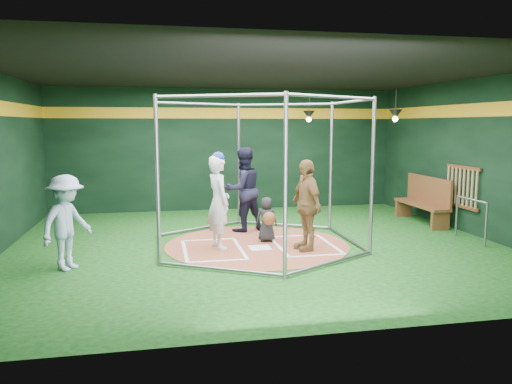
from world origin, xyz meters
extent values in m
cube|color=#0D3C0E|center=(0.00, 0.00, -0.01)|extent=(10.00, 9.00, 0.02)
cube|color=black|center=(0.00, 0.00, 3.50)|extent=(10.00, 9.00, 0.02)
cube|color=black|center=(0.00, 4.50, 1.75)|extent=(10.00, 0.10, 3.50)
cube|color=black|center=(0.00, -4.50, 1.75)|extent=(10.00, 0.10, 3.50)
cube|color=black|center=(5.00, 0.00, 1.75)|extent=(0.10, 9.00, 3.50)
cube|color=gold|center=(0.00, 4.47, 2.80)|extent=(10.00, 0.01, 0.30)
cube|color=gold|center=(4.97, 0.00, 2.80)|extent=(0.01, 9.00, 0.30)
cylinder|color=#995137|center=(0.00, 0.00, 0.01)|extent=(3.80, 3.80, 0.01)
cube|color=white|center=(0.00, -0.30, 0.02)|extent=(0.43, 0.43, 0.01)
cube|color=white|center=(-0.95, 0.60, 0.02)|extent=(1.10, 0.07, 0.01)
cube|color=white|center=(-0.95, -1.10, 0.02)|extent=(1.10, 0.07, 0.01)
cube|color=white|center=(-1.50, -0.25, 0.02)|extent=(0.07, 1.70, 0.01)
cube|color=white|center=(-0.40, -0.25, 0.02)|extent=(0.07, 1.70, 0.01)
cube|color=white|center=(0.95, 0.60, 0.02)|extent=(1.10, 0.07, 0.01)
cube|color=white|center=(0.95, -1.10, 0.02)|extent=(1.10, 0.07, 0.01)
cube|color=white|center=(0.40, -0.25, 0.02)|extent=(0.07, 1.70, 0.01)
cube|color=white|center=(1.50, -0.25, 0.02)|extent=(0.07, 1.70, 0.01)
cylinder|color=gray|center=(1.99, 1.15, 1.50)|extent=(0.07, 0.07, 3.00)
cylinder|color=gray|center=(0.00, 2.30, 1.50)|extent=(0.07, 0.07, 3.00)
cylinder|color=gray|center=(-1.99, 1.15, 1.50)|extent=(0.07, 0.07, 3.00)
cylinder|color=gray|center=(-1.99, -1.15, 1.50)|extent=(0.07, 0.07, 3.00)
cylinder|color=gray|center=(0.00, -2.30, 1.50)|extent=(0.07, 0.07, 3.00)
cylinder|color=gray|center=(1.99, -1.15, 1.50)|extent=(0.07, 0.07, 3.00)
cylinder|color=gray|center=(1.00, 1.72, 2.95)|extent=(2.02, 1.20, 0.06)
cylinder|color=gray|center=(1.00, 1.72, 0.05)|extent=(2.02, 1.20, 0.06)
cylinder|color=gray|center=(-1.00, 1.72, 2.95)|extent=(2.02, 1.20, 0.06)
cylinder|color=gray|center=(-1.00, 1.72, 0.05)|extent=(2.02, 1.20, 0.06)
cylinder|color=gray|center=(-1.99, 0.00, 2.95)|extent=(0.06, 2.30, 0.06)
cylinder|color=gray|center=(-1.99, 0.00, 0.05)|extent=(0.06, 2.30, 0.06)
cylinder|color=gray|center=(-1.00, -1.73, 2.95)|extent=(2.02, 1.20, 0.06)
cylinder|color=gray|center=(-1.00, -1.73, 0.05)|extent=(2.02, 1.20, 0.06)
cylinder|color=gray|center=(1.00, -1.73, 2.95)|extent=(2.02, 1.20, 0.06)
cylinder|color=gray|center=(1.00, -1.73, 0.05)|extent=(2.02, 1.20, 0.06)
cylinder|color=gray|center=(1.99, 0.00, 2.95)|extent=(0.06, 2.30, 0.06)
cylinder|color=gray|center=(1.99, 0.00, 0.05)|extent=(0.06, 2.30, 0.06)
cube|color=brown|center=(4.94, 0.40, 1.50)|extent=(0.05, 1.25, 0.08)
cube|color=brown|center=(4.94, 0.40, 0.60)|extent=(0.05, 1.25, 0.08)
cylinder|color=tan|center=(4.92, -0.15, 1.05)|extent=(0.06, 0.06, 0.85)
cylinder|color=tan|center=(4.92, 0.01, 1.05)|extent=(0.06, 0.06, 0.85)
cylinder|color=tan|center=(4.92, 0.16, 1.05)|extent=(0.06, 0.06, 0.85)
cylinder|color=tan|center=(4.92, 0.32, 1.05)|extent=(0.06, 0.06, 0.85)
cylinder|color=tan|center=(4.92, 0.48, 1.05)|extent=(0.06, 0.06, 0.85)
cylinder|color=tan|center=(4.92, 0.64, 1.05)|extent=(0.06, 0.06, 0.85)
cylinder|color=tan|center=(4.92, 0.79, 1.05)|extent=(0.06, 0.06, 0.85)
cylinder|color=tan|center=(4.92, 0.95, 1.05)|extent=(0.06, 0.06, 0.85)
cone|color=black|center=(2.20, 3.60, 2.75)|extent=(0.34, 0.34, 0.22)
sphere|color=#FFD899|center=(2.20, 3.60, 2.62)|extent=(0.14, 0.14, 0.14)
cylinder|color=black|center=(2.20, 3.60, 3.10)|extent=(0.02, 0.02, 0.70)
cone|color=black|center=(4.00, 2.00, 2.75)|extent=(0.34, 0.34, 0.22)
sphere|color=#FFD899|center=(4.00, 2.00, 2.62)|extent=(0.14, 0.14, 0.14)
cylinder|color=black|center=(4.00, 2.00, 3.10)|extent=(0.02, 0.02, 0.70)
imported|color=silver|center=(-0.81, -0.11, 0.95)|extent=(0.60, 0.77, 1.87)
sphere|color=navy|center=(-0.81, -0.11, 1.82)|extent=(0.26, 0.26, 0.26)
imported|color=#B0894B|center=(0.88, -0.58, 0.91)|extent=(0.61, 1.11, 1.80)
imported|color=black|center=(0.26, 0.26, 0.49)|extent=(0.50, 0.37, 0.95)
sphere|color=brown|center=(0.26, 0.01, 0.55)|extent=(0.28, 0.28, 0.28)
imported|color=black|center=(-0.05, 1.40, 0.99)|extent=(1.15, 1.03, 1.95)
imported|color=#A4BFDA|center=(-3.54, -1.07, 0.82)|extent=(1.11, 1.22, 1.64)
cube|color=brown|center=(4.55, 1.51, 0.47)|extent=(0.47, 2.02, 0.07)
cube|color=brown|center=(4.74, 1.51, 0.84)|extent=(0.07, 2.02, 0.67)
cube|color=brown|center=(4.55, 0.62, 0.22)|extent=(0.45, 0.09, 0.45)
cube|color=brown|center=(4.55, 2.41, 0.22)|extent=(0.45, 0.09, 0.45)
cylinder|color=gray|center=(4.55, -1.05, 0.46)|extent=(0.05, 0.05, 0.92)
cylinder|color=gray|center=(4.55, -0.03, 0.46)|extent=(0.05, 0.05, 0.92)
cylinder|color=gray|center=(4.55, -0.54, 0.90)|extent=(0.05, 1.02, 0.05)
camera|label=1|loc=(-1.98, -9.91, 2.49)|focal=35.00mm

